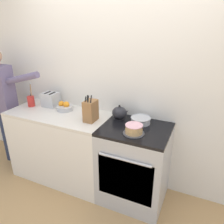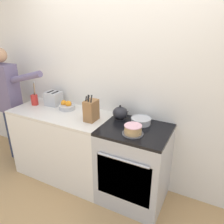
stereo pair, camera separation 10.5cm
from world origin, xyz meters
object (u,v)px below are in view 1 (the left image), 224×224
toaster (51,100)px  person_baker (3,99)px  tea_kettle (120,113)px  mixing_bowl (141,120)px  knife_block (91,111)px  utensil_crock (31,100)px  fruit_bowl (65,107)px  layer_cake (134,129)px  stove_range (134,165)px

toaster → person_baker: person_baker is taller
tea_kettle → mixing_bowl: size_ratio=0.93×
knife_block → utensil_crock: 0.95m
knife_block → fruit_bowl: size_ratio=1.58×
tea_kettle → fruit_bowl: size_ratio=1.04×
person_baker → tea_kettle: bearing=-3.4°
utensil_crock → fruit_bowl: size_ratio=1.59×
layer_cake → tea_kettle: tea_kettle is taller
stove_range → utensil_crock: 1.56m
stove_range → knife_block: size_ratio=2.92×
fruit_bowl → toaster: (-0.25, 0.04, 0.05)m
layer_cake → tea_kettle: 0.39m
fruit_bowl → person_baker: bearing=-170.9°
stove_range → utensil_crock: size_ratio=2.90×
layer_cake → utensil_crock: size_ratio=0.68×
toaster → person_baker: (-0.65, -0.19, -0.03)m
stove_range → layer_cake: (0.02, -0.12, 0.51)m
tea_kettle → mixing_bowl: (0.26, -0.01, -0.04)m
stove_range → knife_block: bearing=-177.1°
mixing_bowl → toaster: toaster is taller
stove_range → tea_kettle: 0.61m
person_baker → fruit_bowl: bearing=-0.8°
utensil_crock → fruit_bowl: 0.49m
fruit_bowl → toaster: size_ratio=0.96×
mixing_bowl → utensil_crock: size_ratio=0.70×
knife_block → person_baker: size_ratio=0.19×
tea_kettle → person_baker: 1.64m
layer_cake → person_baker: 1.91m
toaster → utensil_crock: bearing=-155.2°
mixing_bowl → knife_block: bearing=-162.4°
stove_range → fruit_bowl: size_ratio=4.61×
knife_block → person_baker: (-1.36, -0.00, -0.06)m
tea_kettle → fruit_bowl: bearing=-176.8°
stove_range → person_baker: size_ratio=0.56×
tea_kettle → fruit_bowl: (-0.73, -0.04, -0.03)m
knife_block → utensil_crock: bearing=175.3°
knife_block → toaster: bearing=165.3°
tea_kettle → stove_range: bearing=-32.0°
layer_cake → tea_kettle: (-0.27, 0.28, 0.02)m
layer_cake → toaster: 1.28m
utensil_crock → layer_cake: bearing=-6.6°
layer_cake → person_baker: size_ratio=0.13×
layer_cake → person_baker: (-1.90, 0.09, 0.02)m
tea_kettle → person_baker: person_baker is taller
stove_range → person_baker: person_baker is taller
stove_range → knife_block: 0.78m
layer_cake → mixing_bowl: size_ratio=0.97×
toaster → person_baker: size_ratio=0.13×
knife_block → toaster: size_ratio=1.52×
layer_cake → fruit_bowl: fruit_bowl is taller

